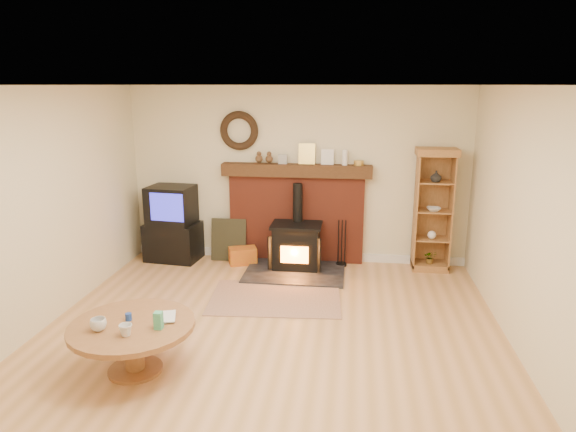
# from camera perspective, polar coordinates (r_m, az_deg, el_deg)

# --- Properties ---
(ground) EXTENTS (5.50, 5.50, 0.00)m
(ground) POSITION_cam_1_polar(r_m,az_deg,el_deg) (5.46, -2.37, -14.13)
(ground) COLOR tan
(ground) RESTS_ON ground
(room_shell) EXTENTS (5.02, 5.52, 2.61)m
(room_shell) POSITION_cam_1_polar(r_m,az_deg,el_deg) (4.97, -2.59, 4.09)
(room_shell) COLOR beige
(room_shell) RESTS_ON ground
(chimney_breast) EXTENTS (2.20, 0.22, 1.78)m
(chimney_breast) POSITION_cam_1_polar(r_m,az_deg,el_deg) (7.65, 0.94, 0.77)
(chimney_breast) COLOR maroon
(chimney_breast) RESTS_ON ground
(wood_stove) EXTENTS (1.40, 1.00, 1.23)m
(wood_stove) POSITION_cam_1_polar(r_m,az_deg,el_deg) (7.39, 0.91, -3.56)
(wood_stove) COLOR black
(wood_stove) RESTS_ON ground
(area_rug) EXTENTS (1.69, 1.22, 0.01)m
(area_rug) POSITION_cam_1_polar(r_m,az_deg,el_deg) (6.52, -1.43, -9.10)
(area_rug) COLOR brown
(area_rug) RESTS_ON ground
(tv_unit) EXTENTS (0.83, 0.62, 1.14)m
(tv_unit) POSITION_cam_1_polar(r_m,az_deg,el_deg) (7.95, -12.71, -0.97)
(tv_unit) COLOR black
(tv_unit) RESTS_ON ground
(curio_cabinet) EXTENTS (0.56, 0.41, 1.76)m
(curio_cabinet) POSITION_cam_1_polar(r_m,az_deg,el_deg) (7.56, 15.79, 0.68)
(curio_cabinet) COLOR brown
(curio_cabinet) RESTS_ON ground
(firelog_box) EXTENTS (0.46, 0.37, 0.25)m
(firelog_box) POSITION_cam_1_polar(r_m,az_deg,el_deg) (7.71, -5.05, -4.42)
(firelog_box) COLOR gold
(firelog_box) RESTS_ON ground
(leaning_painting) EXTENTS (0.53, 0.14, 0.64)m
(leaning_painting) POSITION_cam_1_polar(r_m,az_deg,el_deg) (7.84, -6.60, -2.63)
(leaning_painting) COLOR black
(leaning_painting) RESTS_ON ground
(fire_tools) EXTENTS (0.16, 0.16, 0.70)m
(fire_tools) POSITION_cam_1_polar(r_m,az_deg,el_deg) (7.63, 5.95, -4.57)
(fire_tools) COLOR black
(fire_tools) RESTS_ON ground
(coffee_table) EXTENTS (1.15, 1.15, 0.64)m
(coffee_table) POSITION_cam_1_polar(r_m,az_deg,el_deg) (5.04, -16.92, -12.32)
(coffee_table) COLOR brown
(coffee_table) RESTS_ON ground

